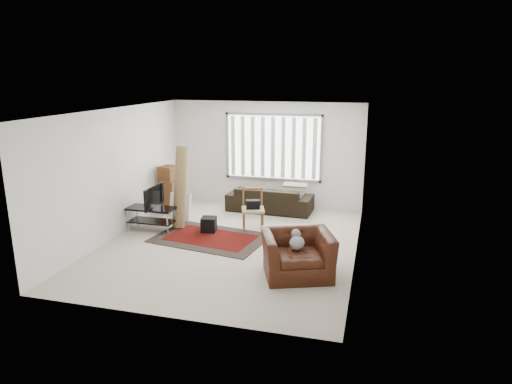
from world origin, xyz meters
TOP-DOWN VIEW (x-y plane):
  - room at (0.03, 0.51)m, footprint 6.00×6.02m
  - persian_rug at (-0.51, 0.19)m, footprint 2.51×1.87m
  - tv_stand at (-1.95, 0.35)m, footprint 1.05×0.47m
  - tv at (-1.95, 0.35)m, footprint 0.11×0.85m
  - subwoofer at (-0.69, 0.57)m, footprint 0.37×0.37m
  - moving_boxes at (-2.15, 1.71)m, footprint 0.55×0.53m
  - white_flatpack at (-1.64, 1.18)m, footprint 0.52×0.24m
  - rolled_rug at (-1.42, 0.77)m, footprint 0.35×0.61m
  - sofa at (0.24, 2.45)m, footprint 2.17×1.02m
  - side_chair at (0.20, 1.00)m, footprint 0.62×0.62m
  - armchair at (1.57, -1.11)m, footprint 1.46×1.37m

SIDE VIEW (x-z plane):
  - persian_rug at x=-0.51m, z-range 0.00..0.02m
  - subwoofer at x=-0.69m, z-range 0.02..0.33m
  - white_flatpack at x=-1.64m, z-range 0.00..0.66m
  - tv_stand at x=-1.95m, z-range 0.12..0.64m
  - sofa at x=0.24m, z-range 0.00..0.82m
  - armchair at x=1.57m, z-range 0.00..0.87m
  - side_chair at x=0.20m, z-range 0.05..0.95m
  - moving_boxes at x=-2.15m, z-range -0.04..1.13m
  - tv at x=-1.95m, z-range 0.52..1.01m
  - rolled_rug at x=-1.42m, z-range 0.00..1.84m
  - room at x=0.03m, z-range 0.40..3.11m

